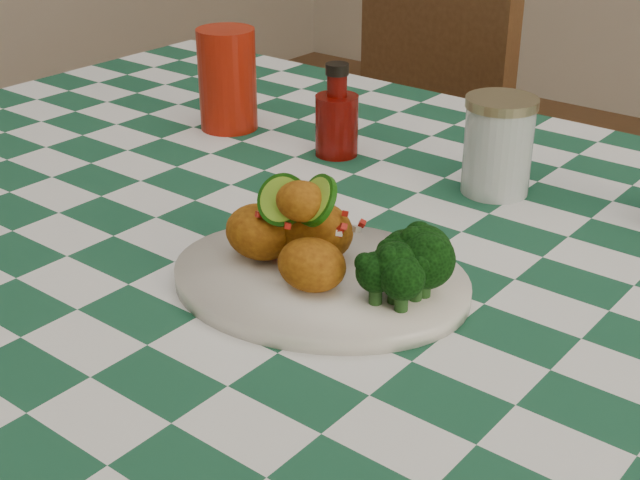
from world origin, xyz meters
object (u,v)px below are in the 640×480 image
Objects in this scene: ketchup_bottle at (337,110)px; fried_chicken_pile at (307,226)px; mason_jar at (498,146)px; wooden_chair_left at (362,193)px; plate at (320,280)px; red_tumbler at (227,79)px.

fried_chicken_pile is at bearing -56.78° from ketchup_bottle.
fried_chicken_pile is at bearing -95.48° from mason_jar.
mason_jar is at bearing -28.03° from wooden_chair_left.
fried_chicken_pile is 1.14× the size of ketchup_bottle.
red_tumbler is (-0.42, 0.31, 0.07)m from plate.
mason_jar is at bearing 4.18° from red_tumbler.
wooden_chair_left is (-0.56, 0.49, -0.38)m from mason_jar.
ketchup_bottle is 1.05× the size of mason_jar.
fried_chicken_pile is 0.34m from mason_jar.
mason_jar is at bearing 87.27° from plate.
mason_jar is (0.02, 0.34, 0.05)m from plate.
red_tumbler is at bearing -176.64° from ketchup_bottle.
mason_jar is (0.44, 0.03, -0.01)m from red_tumbler.
mason_jar is (0.03, 0.34, -0.00)m from fried_chicken_pile.
red_tumbler is (-0.41, 0.31, 0.01)m from fried_chicken_pile.
plate is 2.08× the size of fried_chicken_pile.
plate is 2.49× the size of mason_jar.
ketchup_bottle is 0.71m from wooden_chair_left.
mason_jar reaches higher than plate.
fried_chicken_pile is at bearing -44.42° from wooden_chair_left.
plate is 2.37× the size of ketchup_bottle.
red_tumbler is 0.20m from ketchup_bottle.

